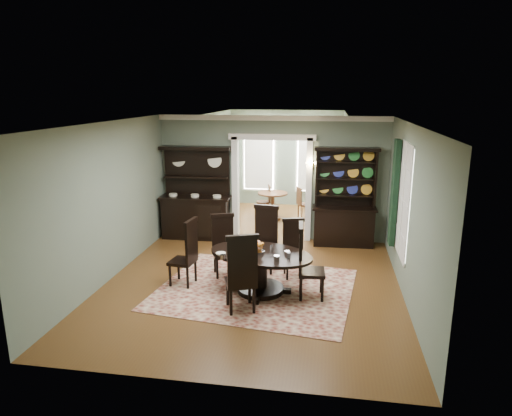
{
  "coord_description": "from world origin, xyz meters",
  "views": [
    {
      "loc": [
        1.36,
        -7.8,
        3.52
      ],
      "look_at": [
        -0.0,
        0.6,
        1.36
      ],
      "focal_mm": 32.0,
      "sensor_mm": 36.0,
      "label": 1
    }
  ],
  "objects": [
    {
      "name": "room",
      "position": [
        0.0,
        0.04,
        1.58
      ],
      "size": [
        5.51,
        6.01,
        3.01
      ],
      "color": "#583717",
      "rests_on": "ground"
    },
    {
      "name": "parlor",
      "position": [
        0.0,
        5.53,
        1.52
      ],
      "size": [
        3.51,
        3.5,
        3.01
      ],
      "color": "#583717",
      "rests_on": "ground"
    },
    {
      "name": "doorway_trim",
      "position": [
        0.0,
        3.0,
        1.62
      ],
      "size": [
        2.08,
        0.25,
        2.57
      ],
      "color": "white",
      "rests_on": "floor"
    },
    {
      "name": "right_window",
      "position": [
        2.69,
        0.93,
        1.6
      ],
      "size": [
        0.15,
        1.47,
        2.12
      ],
      "color": "white",
      "rests_on": "wall_right"
    },
    {
      "name": "wall_sconce",
      "position": [
        0.95,
        2.85,
        1.89
      ],
      "size": [
        0.27,
        0.21,
        0.21
      ],
      "color": "gold",
      "rests_on": "back_wall_right"
    },
    {
      "name": "rug",
      "position": [
        0.11,
        -0.12,
        0.01
      ],
      "size": [
        3.78,
        3.29,
        0.01
      ],
      "primitive_type": "cube",
      "rotation": [
        0.0,
        0.0,
        -0.13
      ],
      "color": "maroon",
      "rests_on": "floor"
    },
    {
      "name": "dining_table",
      "position": [
        0.22,
        -0.23,
        0.52
      ],
      "size": [
        2.2,
        2.2,
        0.75
      ],
      "rotation": [
        0.0,
        0.0,
        -0.29
      ],
      "color": "black",
      "rests_on": "rug"
    },
    {
      "name": "centerpiece",
      "position": [
        0.16,
        -0.25,
        0.82
      ],
      "size": [
        1.35,
        0.87,
        0.22
      ],
      "color": "silver",
      "rests_on": "dining_table"
    },
    {
      "name": "chair_far_left",
      "position": [
        -0.64,
        0.53,
        0.64
      ],
      "size": [
        0.58,
        0.56,
        1.22
      ],
      "rotation": [
        0.0,
        0.0,
        3.53
      ],
      "color": "black",
      "rests_on": "rug"
    },
    {
      "name": "chair_far_mid",
      "position": [
        0.14,
        0.91,
        0.7
      ],
      "size": [
        0.53,
        0.51,
        1.33
      ],
      "rotation": [
        0.0,
        0.0,
        3.05
      ],
      "color": "black",
      "rests_on": "rug"
    },
    {
      "name": "chair_far_right",
      "position": [
        0.74,
        0.66,
        0.6
      ],
      "size": [
        0.51,
        0.5,
        1.15
      ],
      "rotation": [
        0.0,
        0.0,
        3.4
      ],
      "color": "black",
      "rests_on": "rug"
    },
    {
      "name": "chair_end_left",
      "position": [
        -1.17,
        -0.13,
        0.67
      ],
      "size": [
        0.51,
        0.53,
        1.28
      ],
      "rotation": [
        0.0,
        0.0,
        1.44
      ],
      "color": "black",
      "rests_on": "rug"
    },
    {
      "name": "chair_end_right",
      "position": [
        1.02,
        -0.31,
        0.7
      ],
      "size": [
        0.5,
        0.52,
        1.33
      ],
      "rotation": [
        0.0,
        0.0,
        -1.5
      ],
      "color": "black",
      "rests_on": "rug"
    },
    {
      "name": "chair_near",
      "position": [
        0.03,
        -1.08,
        0.72
      ],
      "size": [
        0.64,
        0.63,
        1.37
      ],
      "rotation": [
        0.0,
        0.0,
        0.36
      ],
      "color": "black",
      "rests_on": "rug"
    },
    {
      "name": "sideboard",
      "position": [
        -1.84,
        2.74,
        0.79
      ],
      "size": [
        1.73,
        0.66,
        2.26
      ],
      "rotation": [
        0.0,
        0.0,
        0.03
      ],
      "color": "black",
      "rests_on": "floor"
    },
    {
      "name": "welsh_dresser",
      "position": [
        1.75,
        2.75,
        0.83
      ],
      "size": [
        1.5,
        0.59,
        2.31
      ],
      "rotation": [
        0.0,
        0.0,
        0.04
      ],
      "color": "black",
      "rests_on": "floor"
    },
    {
      "name": "parlor_table",
      "position": [
        -0.18,
        4.67,
        0.51
      ],
      "size": [
        0.84,
        0.84,
        0.78
      ],
      "color": "#512C17",
      "rests_on": "parlor_floor"
    },
    {
      "name": "parlor_chair_left",
      "position": [
        -0.42,
        4.92,
        0.5
      ],
      "size": [
        0.43,
        0.42,
        0.93
      ],
      "rotation": [
        0.0,
        0.0,
        1.85
      ],
      "color": "#512C17",
      "rests_on": "parlor_floor"
    },
    {
      "name": "parlor_chair_right",
      "position": [
        0.66,
        4.73,
        0.5
      ],
      "size": [
        0.45,
        0.44,
        0.94
      ],
      "rotation": [
        0.0,
        0.0,
        -1.14
      ],
      "color": "#512C17",
      "rests_on": "parlor_floor"
    }
  ]
}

